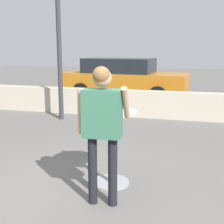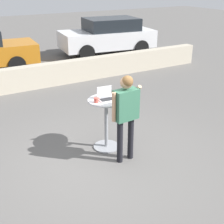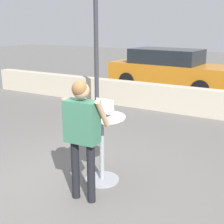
# 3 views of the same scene
# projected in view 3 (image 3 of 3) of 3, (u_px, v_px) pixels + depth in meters

# --- Properties ---
(ground_plane) EXTENTS (50.00, 50.00, 0.00)m
(ground_plane) POSITION_uv_depth(u_px,v_px,m) (68.00, 186.00, 4.68)
(ground_plane) COLOR #5B5956
(pavement_kerb) EXTENTS (13.25, 0.35, 0.72)m
(pavement_kerb) POSITION_uv_depth(u_px,v_px,m) (175.00, 99.00, 8.55)
(pavement_kerb) COLOR #B2A893
(pavement_kerb) RESTS_ON ground_plane
(cafe_table) EXTENTS (0.71, 0.71, 1.04)m
(cafe_table) POSITION_uv_depth(u_px,v_px,m) (102.00, 142.00, 4.68)
(cafe_table) COLOR gray
(cafe_table) RESTS_ON ground_plane
(laptop) EXTENTS (0.32, 0.28, 0.25)m
(laptop) POSITION_uv_depth(u_px,v_px,m) (102.00, 112.00, 4.57)
(laptop) COLOR silver
(laptop) RESTS_ON cafe_table
(coffee_mug) EXTENTS (0.13, 0.09, 0.09)m
(coffee_mug) POSITION_uv_depth(u_px,v_px,m) (87.00, 112.00, 4.64)
(coffee_mug) COLOR #C14C42
(coffee_mug) RESTS_ON cafe_table
(standing_person) EXTENTS (0.59, 0.39, 1.67)m
(standing_person) POSITION_uv_depth(u_px,v_px,m) (82.00, 126.00, 4.04)
(standing_person) COLOR black
(standing_person) RESTS_ON ground_plane
(parked_car_near_street) EXTENTS (4.62, 2.06, 1.48)m
(parked_car_near_street) POSITION_uv_depth(u_px,v_px,m) (170.00, 69.00, 11.38)
(parked_car_near_street) COLOR #B76B19
(parked_car_near_street) RESTS_ON ground_plane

